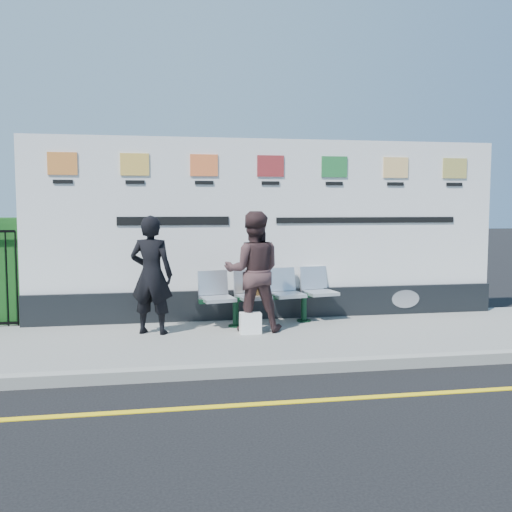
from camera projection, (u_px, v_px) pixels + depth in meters
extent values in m
plane|color=black|center=(295.00, 402.00, 5.87)|extent=(80.00, 80.00, 0.00)
cube|color=gray|center=(254.00, 340.00, 8.31)|extent=(14.00, 3.00, 0.12)
cube|color=gray|center=(275.00, 368.00, 6.84)|extent=(14.00, 0.18, 0.14)
cube|color=yellow|center=(295.00, 402.00, 5.87)|extent=(14.00, 0.10, 0.01)
cube|color=black|center=(269.00, 303.00, 9.70)|extent=(8.00, 0.30, 0.50)
cube|color=white|center=(269.00, 214.00, 9.56)|extent=(8.00, 0.14, 2.50)
imported|color=black|center=(151.00, 275.00, 8.41)|extent=(0.74, 0.61, 1.76)
imported|color=#3A2627|center=(253.00, 271.00, 8.60)|extent=(0.96, 0.79, 1.82)
cube|color=black|center=(253.00, 289.00, 9.02)|extent=(0.26, 0.17, 0.19)
cube|color=white|center=(250.00, 323.00, 8.47)|extent=(0.31, 0.19, 0.31)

